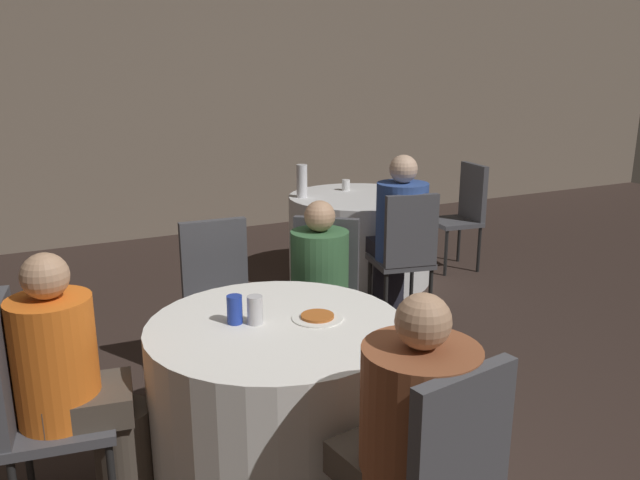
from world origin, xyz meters
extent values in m
plane|color=#332621|center=(0.00, 0.00, 0.00)|extent=(16.00, 16.00, 0.00)
cube|color=#7A6B5B|center=(0.00, 4.63, 1.40)|extent=(16.00, 0.06, 2.80)
cylinder|color=white|center=(-0.21, 0.11, 0.37)|extent=(1.10, 1.10, 0.75)
cylinder|color=white|center=(1.52, 2.36, 0.37)|extent=(1.22, 1.22, 0.75)
cube|color=#47474C|center=(0.34, 0.79, 0.44)|extent=(0.56, 0.56, 0.04)
cube|color=#47474C|center=(0.45, 0.93, 0.71)|extent=(0.33, 0.28, 0.50)
cylinder|color=black|center=(0.37, 0.55, 0.21)|extent=(0.03, 0.03, 0.42)
cylinder|color=black|center=(0.10, 0.77, 0.21)|extent=(0.03, 0.03, 0.42)
cylinder|color=black|center=(0.58, 0.82, 0.21)|extent=(0.03, 0.03, 0.42)
cylinder|color=black|center=(0.32, 1.03, 0.21)|extent=(0.03, 0.03, 0.42)
cube|color=#47474C|center=(-1.06, 0.25, 0.44)|extent=(0.46, 0.46, 0.04)
cube|color=#47474C|center=(-1.24, 0.28, 0.71)|extent=(0.11, 0.38, 0.50)
cylinder|color=black|center=(-0.87, 0.39, 0.21)|extent=(0.03, 0.03, 0.42)
cylinder|color=black|center=(-1.21, 0.44, 0.21)|extent=(0.03, 0.03, 0.42)
cube|color=#47474C|center=(-0.06, -0.93, 0.71)|extent=(0.38, 0.10, 0.50)
cube|color=#47474C|center=(-0.16, 0.98, 0.44)|extent=(0.42, 0.42, 0.04)
cube|color=#47474C|center=(-0.15, 1.16, 0.71)|extent=(0.38, 0.07, 0.50)
cylinder|color=black|center=(0.00, 0.80, 0.21)|extent=(0.03, 0.03, 0.42)
cylinder|color=black|center=(-0.34, 0.82, 0.21)|extent=(0.03, 0.03, 0.42)
cylinder|color=black|center=(0.02, 1.14, 0.21)|extent=(0.03, 0.03, 0.42)
cylinder|color=black|center=(-0.32, 1.16, 0.21)|extent=(0.03, 0.03, 0.42)
cube|color=#47474C|center=(1.32, 1.44, 0.44)|extent=(0.47, 0.47, 0.04)
cube|color=#47474C|center=(1.29, 1.27, 0.71)|extent=(0.38, 0.13, 0.50)
cylinder|color=black|center=(1.19, 1.65, 0.21)|extent=(0.03, 0.03, 0.42)
cylinder|color=black|center=(1.53, 1.58, 0.21)|extent=(0.03, 0.03, 0.42)
cylinder|color=black|center=(1.12, 1.31, 0.21)|extent=(0.03, 0.03, 0.42)
cylinder|color=black|center=(1.46, 1.24, 0.21)|extent=(0.03, 0.03, 0.42)
cube|color=#47474C|center=(2.44, 2.23, 0.44)|extent=(0.45, 0.45, 0.04)
cube|color=#47474C|center=(2.62, 2.21, 0.71)|extent=(0.10, 0.38, 0.50)
cylinder|color=black|center=(2.25, 2.09, 0.21)|extent=(0.03, 0.03, 0.42)
cylinder|color=black|center=(2.29, 2.43, 0.21)|extent=(0.03, 0.03, 0.42)
cylinder|color=black|center=(2.59, 2.04, 0.21)|extent=(0.03, 0.03, 0.42)
cylinder|color=black|center=(2.63, 2.38, 0.21)|extent=(0.03, 0.03, 0.42)
cylinder|color=black|center=(0.20, 0.62, 0.23)|extent=(0.24, 0.24, 0.46)
cube|color=black|center=(0.27, 0.71, 0.51)|extent=(0.44, 0.44, 0.12)
cylinder|color=#38663D|center=(0.34, 0.79, 0.69)|extent=(0.32, 0.32, 0.47)
sphere|color=tan|center=(0.34, 0.79, 1.01)|extent=(0.17, 0.17, 0.17)
cylinder|color=#4C4238|center=(-0.85, 0.22, 0.23)|extent=(0.24, 0.24, 0.46)
cube|color=#4C4238|center=(-0.96, 0.23, 0.51)|extent=(0.36, 0.34, 0.12)
cylinder|color=orange|center=(-1.06, 0.25, 0.71)|extent=(0.31, 0.31, 0.50)
sphere|color=tan|center=(-1.06, 0.25, 1.05)|extent=(0.18, 0.18, 0.18)
cylinder|color=black|center=(1.37, 1.66, 0.23)|extent=(0.24, 0.24, 0.46)
cube|color=black|center=(1.35, 1.55, 0.51)|extent=(0.41, 0.39, 0.12)
cylinder|color=#33519E|center=(1.32, 1.44, 0.74)|extent=(0.37, 0.37, 0.56)
sphere|color=#DBB293|center=(1.32, 1.44, 1.11)|extent=(0.20, 0.20, 0.20)
cube|color=#4C4238|center=(-0.10, -0.64, 0.51)|extent=(0.39, 0.36, 0.12)
cylinder|color=brown|center=(-0.09, -0.75, 0.71)|extent=(0.37, 0.37, 0.51)
sphere|color=tan|center=(-0.09, -0.75, 1.06)|extent=(0.17, 0.17, 0.17)
cylinder|color=white|center=(-0.03, 0.08, 0.75)|extent=(0.22, 0.22, 0.01)
cylinder|color=#B25B23|center=(-0.03, 0.08, 0.76)|extent=(0.14, 0.14, 0.01)
cylinder|color=#1E38A5|center=(-0.36, 0.20, 0.81)|extent=(0.07, 0.07, 0.12)
cylinder|color=silver|center=(-0.28, 0.15, 0.81)|extent=(0.07, 0.07, 0.12)
cylinder|color=white|center=(1.04, 2.52, 0.88)|extent=(0.09, 0.09, 0.28)
cylinder|color=white|center=(1.52, 2.63, 0.79)|extent=(0.07, 0.07, 0.10)
camera|label=1|loc=(-1.14, -2.15, 1.78)|focal=35.00mm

